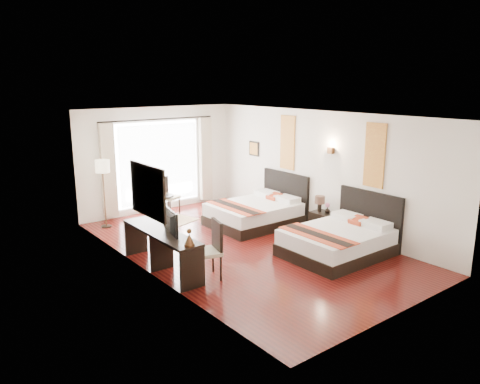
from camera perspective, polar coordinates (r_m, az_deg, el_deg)
floor at (r=10.07m, az=0.57°, el=-6.71°), size 4.50×7.50×0.01m
ceiling at (r=9.48m, az=0.61°, el=9.36°), size 4.50×7.50×0.02m
wall_headboard at (r=11.19m, az=9.64°, el=2.61°), size 0.01×7.50×2.80m
wall_desk at (r=8.50m, az=-11.34°, el=-0.88°), size 0.01×7.50×2.80m
wall_window at (r=12.77m, az=-9.94°, el=3.93°), size 4.50×0.01×2.80m
wall_entry at (r=7.23m, az=19.44°, el=-3.94°), size 4.50×0.01×2.80m
window_glass at (r=12.78m, az=-9.89°, el=3.48°), size 2.40×0.02×2.20m
sheer_curtain at (r=12.72m, az=-9.77°, el=3.44°), size 2.30×0.02×2.10m
drape_left at (r=12.09m, az=-15.73°, el=2.51°), size 0.35×0.14×2.35m
drape_right at (r=13.43m, az=-4.22°, el=4.03°), size 0.35×0.14×2.35m
art_panel_near at (r=10.13m, az=16.10°, el=4.31°), size 0.03×0.50×1.35m
art_panel_far at (r=11.84m, az=5.81°, el=6.01°), size 0.03×0.50×1.35m
wall_sconce at (r=10.82m, az=11.01°, el=4.98°), size 0.10×0.14×0.14m
mirror_frame at (r=8.47m, az=-11.21°, el=0.12°), size 0.04×1.25×0.95m
mirror_glass at (r=8.48m, az=-11.06°, el=0.14°), size 0.01×1.12×0.82m
bed_near at (r=9.76m, az=12.06°, el=-5.73°), size 2.10×1.64×1.19m
bed_far at (r=11.52m, az=2.07°, el=-2.46°), size 2.12×1.65×1.19m
nightstand at (r=11.05m, az=10.01°, el=-3.69°), size 0.42×0.52×0.50m
table_lamp at (r=10.96m, az=9.70°, el=-1.08°), size 0.23×0.23×0.37m
vase at (r=10.92m, az=10.59°, el=-2.18°), size 0.16×0.16×0.13m
console_desk at (r=8.91m, az=-9.54°, el=-7.03°), size 0.50×2.20×0.76m
television at (r=8.56m, az=-8.95°, el=-3.60°), size 0.28×0.78×0.45m
bronze_figurine at (r=7.91m, az=-6.20°, el=-5.64°), size 0.20×0.20×0.27m
desk_chair at (r=8.46m, az=-4.02°, el=-8.39°), size 0.60×0.60×1.06m
floor_lamp at (r=11.52m, az=-16.40°, el=2.51°), size 0.33×0.33×1.64m
side_table at (r=12.25m, az=-9.26°, el=-1.73°), size 0.52×0.52×0.60m
fruit_bowl at (r=12.20m, az=-9.36°, el=-0.22°), size 0.25×0.25×0.05m
window_chair at (r=12.53m, az=-8.73°, el=-1.35°), size 0.59×0.59×0.99m
jute_rug at (r=11.88m, az=-8.63°, el=-3.65°), size 1.54×1.26×0.01m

